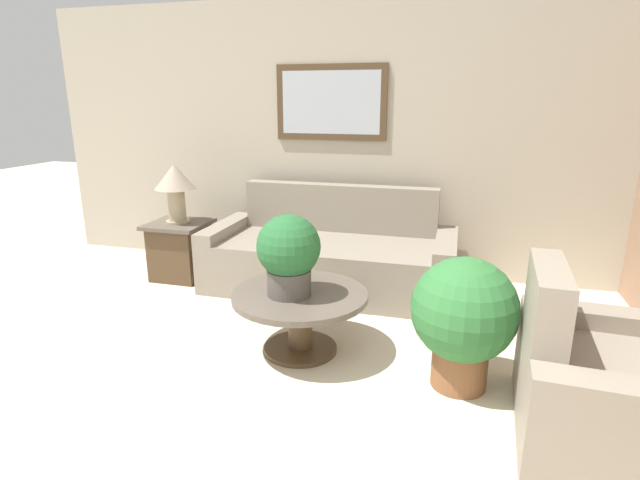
% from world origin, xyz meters
% --- Properties ---
extents(wall_back, '(6.71, 0.09, 2.60)m').
position_xyz_m(wall_back, '(-0.01, 3.39, 1.31)').
color(wall_back, '#B2A893').
rests_on(wall_back, ground_plane).
extents(couch_main, '(2.22, 0.95, 0.90)m').
position_xyz_m(couch_main, '(-0.19, 2.80, 0.29)').
color(couch_main, gray).
rests_on(couch_main, ground_plane).
extents(armchair, '(1.05, 1.05, 0.90)m').
position_xyz_m(armchair, '(1.74, 1.08, 0.28)').
color(armchair, gray).
rests_on(armchair, ground_plane).
extents(coffee_table, '(0.92, 0.92, 0.43)m').
position_xyz_m(coffee_table, '(-0.09, 1.57, 0.31)').
color(coffee_table, '#4C3823').
rests_on(coffee_table, ground_plane).
extents(side_table, '(0.54, 0.54, 0.55)m').
position_xyz_m(side_table, '(-1.66, 2.67, 0.28)').
color(side_table, '#4C3823').
rests_on(side_table, ground_plane).
extents(table_lamp, '(0.38, 0.38, 0.55)m').
position_xyz_m(table_lamp, '(-1.66, 2.67, 0.93)').
color(table_lamp, tan).
rests_on(table_lamp, side_table).
extents(potted_plant_on_table, '(0.42, 0.42, 0.54)m').
position_xyz_m(potted_plant_on_table, '(-0.14, 1.52, 0.72)').
color(potted_plant_on_table, '#4C4742').
rests_on(potted_plant_on_table, coffee_table).
extents(potted_plant_floor, '(0.62, 0.62, 0.81)m').
position_xyz_m(potted_plant_floor, '(0.97, 1.41, 0.46)').
color(potted_plant_floor, brown).
rests_on(potted_plant_floor, ground_plane).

